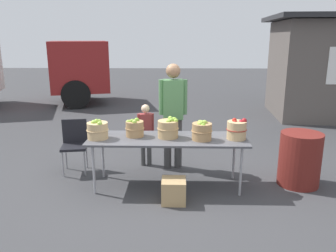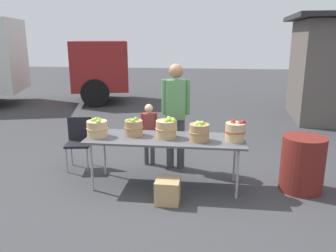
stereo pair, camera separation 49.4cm
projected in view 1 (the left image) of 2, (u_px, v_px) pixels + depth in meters
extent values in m
plane|color=#38383A|center=(167.00, 185.00, 5.09)|extent=(40.00, 40.00, 0.00)
cube|color=#4C4C51|center=(167.00, 139.00, 4.90)|extent=(2.30, 0.76, 0.03)
cylinder|color=#99999E|center=(94.00, 170.00, 4.73)|extent=(0.04, 0.04, 0.72)
cylinder|color=#99999E|center=(241.00, 172.00, 4.68)|extent=(0.04, 0.04, 0.72)
cylinder|color=#99999E|center=(103.00, 156.00, 5.31)|extent=(0.04, 0.04, 0.72)
cylinder|color=#99999E|center=(234.00, 157.00, 5.26)|extent=(0.04, 0.04, 0.72)
cylinder|color=tan|center=(98.00, 131.00, 4.84)|extent=(0.30, 0.30, 0.24)
torus|color=tan|center=(98.00, 130.00, 4.83)|extent=(0.32, 0.32, 0.01)
sphere|color=#9EC647|center=(99.00, 121.00, 4.84)|extent=(0.07, 0.07, 0.07)
sphere|color=#9EC647|center=(100.00, 124.00, 4.71)|extent=(0.07, 0.07, 0.07)
sphere|color=#9EC647|center=(96.00, 122.00, 4.82)|extent=(0.08, 0.08, 0.08)
sphere|color=#8CB738|center=(94.00, 123.00, 4.79)|extent=(0.08, 0.08, 0.08)
sphere|color=#8CB738|center=(96.00, 122.00, 4.81)|extent=(0.08, 0.08, 0.08)
cylinder|color=#A87F51|center=(135.00, 129.00, 4.95)|extent=(0.26, 0.26, 0.23)
torus|color=#A87F51|center=(135.00, 128.00, 4.95)|extent=(0.28, 0.28, 0.01)
sphere|color=#9EC647|center=(133.00, 122.00, 4.92)|extent=(0.07, 0.07, 0.07)
sphere|color=#7AA833|center=(132.00, 121.00, 4.89)|extent=(0.06, 0.06, 0.06)
sphere|color=#9EC647|center=(134.00, 122.00, 4.83)|extent=(0.06, 0.06, 0.06)
sphere|color=#9EC647|center=(128.00, 122.00, 4.91)|extent=(0.07, 0.07, 0.07)
sphere|color=#7AA833|center=(137.00, 120.00, 4.95)|extent=(0.07, 0.07, 0.07)
cylinder|color=tan|center=(168.00, 129.00, 4.88)|extent=(0.30, 0.30, 0.25)
torus|color=tan|center=(168.00, 128.00, 4.88)|extent=(0.32, 0.32, 0.01)
sphere|color=#7AA833|center=(169.00, 120.00, 4.87)|extent=(0.06, 0.06, 0.06)
sphere|color=#7AA833|center=(171.00, 120.00, 4.83)|extent=(0.07, 0.07, 0.07)
sphere|color=#9EC647|center=(170.00, 118.00, 4.91)|extent=(0.07, 0.07, 0.07)
sphere|color=#8CB738|center=(174.00, 120.00, 4.90)|extent=(0.08, 0.08, 0.08)
sphere|color=#9EC647|center=(168.00, 121.00, 4.79)|extent=(0.06, 0.06, 0.06)
sphere|color=#8CB738|center=(176.00, 121.00, 4.82)|extent=(0.07, 0.07, 0.07)
cylinder|color=#A87F51|center=(202.00, 132.00, 4.78)|extent=(0.28, 0.28, 0.24)
torus|color=#A87F51|center=(202.00, 131.00, 4.78)|extent=(0.30, 0.30, 0.01)
sphere|color=#7AA833|center=(205.00, 123.00, 4.77)|extent=(0.07, 0.07, 0.07)
sphere|color=#9EC647|center=(202.00, 123.00, 4.75)|extent=(0.07, 0.07, 0.07)
sphere|color=#7AA833|center=(203.00, 126.00, 4.67)|extent=(0.07, 0.07, 0.07)
sphere|color=#9EC647|center=(204.00, 122.00, 4.75)|extent=(0.07, 0.07, 0.07)
sphere|color=#9EC647|center=(200.00, 124.00, 4.70)|extent=(0.06, 0.06, 0.06)
sphere|color=#9EC647|center=(200.00, 123.00, 4.76)|extent=(0.08, 0.08, 0.08)
cylinder|color=tan|center=(237.00, 130.00, 4.81)|extent=(0.27, 0.27, 0.26)
torus|color=maroon|center=(237.00, 129.00, 4.81)|extent=(0.29, 0.29, 0.01)
sphere|color=maroon|center=(241.00, 122.00, 4.78)|extent=(0.07, 0.07, 0.07)
sphere|color=maroon|center=(244.00, 121.00, 4.77)|extent=(0.07, 0.07, 0.07)
sphere|color=#B22319|center=(234.00, 120.00, 4.81)|extent=(0.07, 0.07, 0.07)
sphere|color=#B22319|center=(235.00, 123.00, 4.77)|extent=(0.06, 0.06, 0.06)
sphere|color=maroon|center=(241.00, 123.00, 4.77)|extent=(0.07, 0.07, 0.07)
cylinder|color=#3F3F3F|center=(178.00, 143.00, 5.71)|extent=(0.13, 0.13, 0.86)
cylinder|color=#3F3F3F|center=(168.00, 143.00, 5.70)|extent=(0.13, 0.13, 0.86)
cube|color=#4C7F4C|center=(173.00, 99.00, 5.51)|extent=(0.34, 0.26, 0.65)
sphere|color=#936B4C|center=(173.00, 71.00, 5.39)|extent=(0.23, 0.23, 0.23)
cylinder|color=#4C7F4C|center=(185.00, 97.00, 5.51)|extent=(0.09, 0.09, 0.57)
cylinder|color=#4C7F4C|center=(162.00, 97.00, 5.49)|extent=(0.09, 0.09, 0.57)
cylinder|color=#3F3F3F|center=(149.00, 150.00, 5.85)|extent=(0.08, 0.08, 0.53)
cylinder|color=#3F3F3F|center=(143.00, 151.00, 5.83)|extent=(0.08, 0.08, 0.53)
cube|color=maroon|center=(146.00, 125.00, 5.72)|extent=(0.22, 0.18, 0.39)
sphere|color=beige|center=(145.00, 109.00, 5.65)|extent=(0.14, 0.14, 0.14)
cylinder|color=maroon|center=(152.00, 123.00, 5.74)|extent=(0.05, 0.05, 0.35)
cylinder|color=maroon|center=(139.00, 124.00, 5.70)|extent=(0.05, 0.05, 0.35)
cube|color=maroon|center=(80.00, 66.00, 11.21)|extent=(2.29, 2.50, 1.60)
cube|color=black|center=(105.00, 56.00, 11.32)|extent=(0.50, 1.71, 0.80)
cylinder|color=black|center=(77.00, 86.00, 12.26)|extent=(0.94, 0.51, 0.90)
cylinder|color=black|center=(76.00, 94.00, 10.48)|extent=(0.94, 0.51, 0.90)
cube|color=#59514C|center=(331.00, 70.00, 9.33)|extent=(3.15, 2.58, 2.60)
cube|color=black|center=(74.00, 147.00, 5.48)|extent=(0.46, 0.46, 0.04)
cube|color=black|center=(75.00, 131.00, 5.60)|extent=(0.40, 0.10, 0.40)
cylinder|color=gray|center=(63.00, 164.00, 5.35)|extent=(0.02, 0.02, 0.42)
cylinder|color=gray|center=(85.00, 163.00, 5.40)|extent=(0.02, 0.02, 0.42)
cylinder|color=gray|center=(66.00, 157.00, 5.68)|extent=(0.02, 0.02, 0.42)
cylinder|color=gray|center=(87.00, 156.00, 5.73)|extent=(0.02, 0.02, 0.42)
cylinder|color=maroon|center=(300.00, 159.00, 5.04)|extent=(0.61, 0.61, 0.81)
cube|color=tan|center=(174.00, 191.00, 4.54)|extent=(0.32, 0.32, 0.32)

